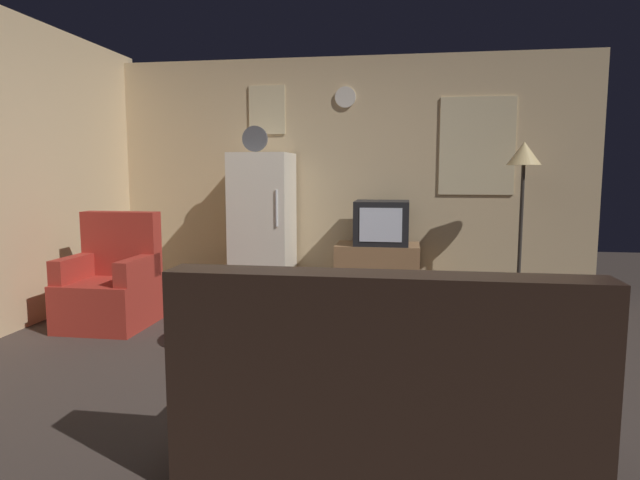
{
  "coord_description": "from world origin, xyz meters",
  "views": [
    {
      "loc": [
        0.65,
        -3.52,
        1.31
      ],
      "look_at": [
        -0.04,
        0.9,
        0.75
      ],
      "focal_mm": 30.83,
      "sensor_mm": 36.0,
      "label": 1
    }
  ],
  "objects_px": {
    "mug_ceramic_white": "(248,282)",
    "book_stack": "(448,296)",
    "mug_ceramic_tan": "(240,287)",
    "armchair": "(111,286)",
    "fridge": "(263,225)",
    "coffee_table": "(245,320)",
    "couch": "(383,401)",
    "tv_stand": "(377,272)",
    "crt_tv": "(382,223)",
    "wine_glass": "(231,282)",
    "standing_lamp": "(523,166)"
  },
  "relations": [
    {
      "from": "coffee_table",
      "to": "armchair",
      "type": "distance_m",
      "value": 1.4
    },
    {
      "from": "couch",
      "to": "mug_ceramic_white",
      "type": "bearing_deg",
      "value": 123.62
    },
    {
      "from": "mug_ceramic_tan",
      "to": "mug_ceramic_white",
      "type": "bearing_deg",
      "value": 88.79
    },
    {
      "from": "couch",
      "to": "tv_stand",
      "type": "bearing_deg",
      "value": 93.37
    },
    {
      "from": "mug_ceramic_white",
      "to": "couch",
      "type": "bearing_deg",
      "value": -56.38
    },
    {
      "from": "mug_ceramic_white",
      "to": "mug_ceramic_tan",
      "type": "relative_size",
      "value": 1.0
    },
    {
      "from": "coffee_table",
      "to": "wine_glass",
      "type": "distance_m",
      "value": 0.31
    },
    {
      "from": "armchair",
      "to": "fridge",
      "type": "bearing_deg",
      "value": 52.47
    },
    {
      "from": "tv_stand",
      "to": "standing_lamp",
      "type": "distance_m",
      "value": 1.74
    },
    {
      "from": "coffee_table",
      "to": "crt_tv",
      "type": "bearing_deg",
      "value": 62.02
    },
    {
      "from": "tv_stand",
      "to": "mug_ceramic_white",
      "type": "bearing_deg",
      "value": -119.06
    },
    {
      "from": "standing_lamp",
      "to": "wine_glass",
      "type": "relative_size",
      "value": 10.6
    },
    {
      "from": "mug_ceramic_tan",
      "to": "armchair",
      "type": "bearing_deg",
      "value": 159.04
    },
    {
      "from": "wine_glass",
      "to": "couch",
      "type": "relative_size",
      "value": 0.09
    },
    {
      "from": "wine_glass",
      "to": "couch",
      "type": "xyz_separation_m",
      "value": [
        1.16,
        -1.48,
        -0.2
      ]
    },
    {
      "from": "couch",
      "to": "book_stack",
      "type": "relative_size",
      "value": 8.13
    },
    {
      "from": "mug_ceramic_tan",
      "to": "couch",
      "type": "bearing_deg",
      "value": -53.3
    },
    {
      "from": "fridge",
      "to": "mug_ceramic_tan",
      "type": "relative_size",
      "value": 19.67
    },
    {
      "from": "standing_lamp",
      "to": "wine_glass",
      "type": "xyz_separation_m",
      "value": [
        -2.34,
        -1.68,
        -0.85
      ]
    },
    {
      "from": "crt_tv",
      "to": "couch",
      "type": "xyz_separation_m",
      "value": [
        0.15,
        -3.25,
        -0.48
      ]
    },
    {
      "from": "crt_tv",
      "to": "wine_glass",
      "type": "relative_size",
      "value": 3.6
    },
    {
      "from": "standing_lamp",
      "to": "coffee_table",
      "type": "bearing_deg",
      "value": -143.79
    },
    {
      "from": "crt_tv",
      "to": "armchair",
      "type": "relative_size",
      "value": 0.56
    },
    {
      "from": "mug_ceramic_tan",
      "to": "armchair",
      "type": "distance_m",
      "value": 1.4
    },
    {
      "from": "standing_lamp",
      "to": "wine_glass",
      "type": "height_order",
      "value": "standing_lamp"
    },
    {
      "from": "fridge",
      "to": "crt_tv",
      "type": "distance_m",
      "value": 1.24
    },
    {
      "from": "standing_lamp",
      "to": "mug_ceramic_tan",
      "type": "relative_size",
      "value": 17.67
    },
    {
      "from": "fridge",
      "to": "crt_tv",
      "type": "xyz_separation_m",
      "value": [
        1.24,
        -0.01,
        0.04
      ]
    },
    {
      "from": "wine_glass",
      "to": "book_stack",
      "type": "relative_size",
      "value": 0.72
    },
    {
      "from": "armchair",
      "to": "couch",
      "type": "relative_size",
      "value": 0.56
    },
    {
      "from": "fridge",
      "to": "mug_ceramic_tan",
      "type": "distance_m",
      "value": 1.84
    },
    {
      "from": "standing_lamp",
      "to": "coffee_table",
      "type": "height_order",
      "value": "standing_lamp"
    },
    {
      "from": "standing_lamp",
      "to": "mug_ceramic_white",
      "type": "relative_size",
      "value": 17.67
    },
    {
      "from": "mug_ceramic_white",
      "to": "book_stack",
      "type": "height_order",
      "value": "mug_ceramic_white"
    },
    {
      "from": "crt_tv",
      "to": "coffee_table",
      "type": "xyz_separation_m",
      "value": [
        -0.92,
        -1.74,
        -0.58
      ]
    },
    {
      "from": "wine_glass",
      "to": "mug_ceramic_tan",
      "type": "relative_size",
      "value": 1.67
    },
    {
      "from": "couch",
      "to": "book_stack",
      "type": "bearing_deg",
      "value": 80.77
    },
    {
      "from": "mug_ceramic_white",
      "to": "tv_stand",
      "type": "bearing_deg",
      "value": 60.94
    },
    {
      "from": "coffee_table",
      "to": "wine_glass",
      "type": "xyz_separation_m",
      "value": [
        -0.09,
        -0.03,
        0.29
      ]
    },
    {
      "from": "tv_stand",
      "to": "wine_glass",
      "type": "distance_m",
      "value": 2.03
    },
    {
      "from": "crt_tv",
      "to": "tv_stand",
      "type": "bearing_deg",
      "value": 178.58
    },
    {
      "from": "wine_glass",
      "to": "standing_lamp",
      "type": "bearing_deg",
      "value": 35.69
    },
    {
      "from": "fridge",
      "to": "armchair",
      "type": "xyz_separation_m",
      "value": [
        -1.0,
        -1.3,
        -0.42
      ]
    },
    {
      "from": "crt_tv",
      "to": "mug_ceramic_white",
      "type": "distance_m",
      "value": 1.89
    },
    {
      "from": "fridge",
      "to": "couch",
      "type": "height_order",
      "value": "fridge"
    },
    {
      "from": "fridge",
      "to": "mug_ceramic_white",
      "type": "distance_m",
      "value": 1.67
    },
    {
      "from": "crt_tv",
      "to": "book_stack",
      "type": "bearing_deg",
      "value": -4.66
    },
    {
      "from": "armchair",
      "to": "mug_ceramic_white",
      "type": "bearing_deg",
      "value": -14.03
    },
    {
      "from": "crt_tv",
      "to": "book_stack",
      "type": "height_order",
      "value": "crt_tv"
    },
    {
      "from": "couch",
      "to": "book_stack",
      "type": "distance_m",
      "value": 3.25
    }
  ]
}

